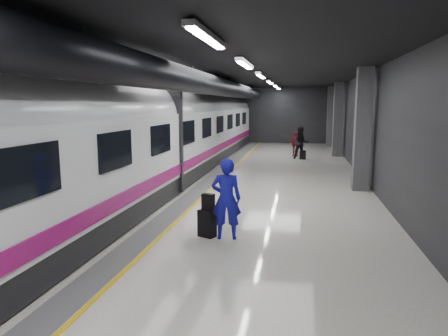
{
  "coord_description": "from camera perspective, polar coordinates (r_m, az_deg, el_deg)",
  "views": [
    {
      "loc": [
        2.3,
        -13.36,
        3.18
      ],
      "look_at": [
        0.19,
        -2.27,
        1.37
      ],
      "focal_mm": 32.0,
      "sensor_mm": 36.0,
      "label": 1
    }
  ],
  "objects": [
    {
      "name": "ground",
      "position": [
        13.92,
        0.98,
        -4.1
      ],
      "size": [
        40.0,
        40.0,
        0.0
      ],
      "primitive_type": "plane",
      "color": "silver",
      "rests_on": "ground"
    },
    {
      "name": "platform_hall",
      "position": [
        14.55,
        0.54,
        10.51
      ],
      "size": [
        10.02,
        40.02,
        4.51
      ],
      "color": "black",
      "rests_on": "ground"
    },
    {
      "name": "train",
      "position": [
        14.51,
        -11.78,
        4.52
      ],
      "size": [
        3.05,
        38.0,
        4.05
      ],
      "color": "black",
      "rests_on": "ground"
    },
    {
      "name": "traveler_main",
      "position": [
        9.44,
        0.32,
        -4.42
      ],
      "size": [
        0.78,
        0.58,
        1.95
      ],
      "primitive_type": "imported",
      "rotation": [
        0.0,
        0.0,
        3.31
      ],
      "color": "#1A19BB",
      "rests_on": "ground"
    },
    {
      "name": "suitcase_main",
      "position": [
        9.75,
        -2.44,
        -7.9
      ],
      "size": [
        0.47,
        0.4,
        0.66
      ],
      "primitive_type": "cube",
      "rotation": [
        0.0,
        0.0,
        -0.4
      ],
      "color": "black",
      "rests_on": "ground"
    },
    {
      "name": "shoulder_bag",
      "position": [
        9.63,
        -2.27,
        -4.85
      ],
      "size": [
        0.33,
        0.23,
        0.4
      ],
      "primitive_type": "cube",
      "rotation": [
        0.0,
        0.0,
        -0.24
      ],
      "color": "black",
      "rests_on": "suitcase_main"
    },
    {
      "name": "traveler_far_a",
      "position": [
        23.73,
        10.96,
        3.54
      ],
      "size": [
        1.04,
        0.89,
        1.89
      ],
      "primitive_type": "imported",
      "rotation": [
        0.0,
        0.0,
        0.2
      ],
      "color": "black",
      "rests_on": "ground"
    },
    {
      "name": "traveler_far_b",
      "position": [
        25.01,
        10.13,
        3.42
      ],
      "size": [
        0.9,
        0.41,
        1.52
      ],
      "primitive_type": "imported",
      "rotation": [
        0.0,
        0.0,
        -0.04
      ],
      "color": "maroon",
      "rests_on": "ground"
    },
    {
      "name": "suitcase_far",
      "position": [
        23.7,
        11.18,
        1.86
      ],
      "size": [
        0.36,
        0.23,
        0.52
      ],
      "primitive_type": "cube",
      "rotation": [
        0.0,
        0.0,
        -0.01
      ],
      "color": "black",
      "rests_on": "ground"
    }
  ]
}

